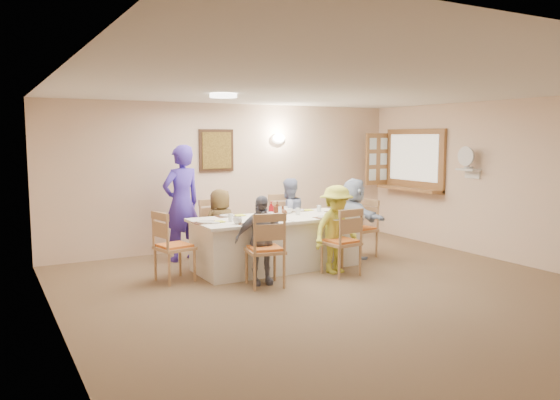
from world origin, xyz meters
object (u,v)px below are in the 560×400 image
chair_front_left (265,249)px  chair_back_right (285,224)px  caregiver (182,203)px  desk_fan (468,160)px  serving_hatch (415,160)px  chair_back_left (217,231)px  chair_left_end (175,246)px  diner_back_left (220,226)px  diner_front_right (336,229)px  diner_right_end (354,218)px  dining_table (276,242)px  condiment_ketchup (271,209)px  chair_front_right (341,241)px  chair_right_end (360,228)px  diner_back_right (288,217)px  diner_front_left (261,240)px

chair_front_left → chair_back_right: bearing=-116.4°
caregiver → desk_fan: bearing=141.8°
serving_hatch → chair_back_left: size_ratio=1.55×
chair_left_end → diner_back_left: bearing=-66.0°
diner_front_right → diner_right_end: diner_right_end is taller
dining_table → chair_back_right: (0.60, 0.80, 0.11)m
serving_hatch → diner_back_left: bearing=-179.9°
desk_fan → condiment_ketchup: size_ratio=1.29×
chair_front_left → diner_back_left: (0.00, 1.48, 0.08)m
chair_back_right → chair_front_right: bearing=-81.2°
chair_left_end → chair_right_end: size_ratio=1.03×
desk_fan → chair_left_end: desk_fan is taller
diner_front_right → chair_front_left: bearing=174.0°
desk_fan → diner_back_right: bearing=152.5°
desk_fan → diner_right_end: size_ratio=0.23×
chair_back_right → dining_table: bearing=-118.1°
chair_right_end → diner_back_right: 1.18m
diner_back_left → condiment_ketchup: size_ratio=4.94×
diner_front_right → condiment_ketchup: (-0.66, 0.72, 0.25)m
chair_back_left → chair_right_end: chair_back_left is taller
chair_back_right → diner_right_end: (0.82, -0.80, 0.15)m
serving_hatch → diner_back_left: 4.01m
chair_back_left → diner_front_right: size_ratio=0.77×
diner_right_end → caregiver: caregiver is taller
diner_back_left → diner_front_right: size_ratio=0.91×
chair_back_right → chair_front_left: bearing=-118.1°
dining_table → diner_front_right: bearing=-48.6°
serving_hatch → condiment_ketchup: 3.48m
diner_front_left → diner_back_left: bearing=102.0°
chair_front_right → chair_back_left: bearing=-58.2°
serving_hatch → diner_back_left: serving_hatch is taller
dining_table → diner_front_left: diner_front_left is taller
serving_hatch → desk_fan: (-0.11, -1.35, 0.05)m
diner_front_left → chair_right_end: bearing=29.5°
chair_front_right → caregiver: (-1.65, 1.95, 0.43)m
chair_left_end → condiment_ketchup: bearing=-100.2°
serving_hatch → diner_front_left: (-3.90, -1.36, -0.91)m
chair_right_end → condiment_ketchup: condiment_ketchup is taller
dining_table → chair_back_left: bearing=126.9°
chair_back_right → chair_front_right: size_ratio=1.03×
chair_front_right → condiment_ketchup: bearing=-56.6°
chair_right_end → diner_right_end: 0.22m
chair_front_right → diner_right_end: size_ratio=0.75×
diner_front_left → condiment_ketchup: size_ratio=5.06×
chair_front_right → diner_front_left: size_ratio=0.82×
diner_right_end → chair_front_left: bearing=114.2°
serving_hatch → caregiver: size_ratio=0.83×
chair_right_end → diner_front_left: (-2.15, -0.68, 0.12)m
chair_left_end → diner_front_right: size_ratio=0.77×
chair_right_end → diner_front_right: diner_front_right is taller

